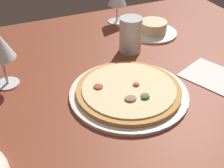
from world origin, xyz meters
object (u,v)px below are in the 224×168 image
Objects in this scene: ramekin_on_saucer at (153,29)px; water_glass at (130,36)px; pizza_main at (129,92)px; paper_menu at (217,78)px.

ramekin_on_saucer is 1.52× the size of water_glass.
ramekin_on_saucer reaches higher than pizza_main.
pizza_main is 40.13cm from ramekin_on_saucer.
pizza_main is 1.68× the size of paper_menu.
water_glass is (11.62, 22.66, 4.26)cm from pizza_main.
pizza_main is at bearing -129.34° from ramekin_on_saucer.
ramekin_on_saucer is at bearing 71.16° from paper_menu.
water_glass reaches higher than ramekin_on_saucer.
paper_menu is at bearing -57.96° from water_glass.
pizza_main is 28.06cm from paper_menu.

